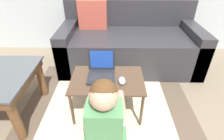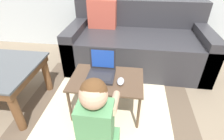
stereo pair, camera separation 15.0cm
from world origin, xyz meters
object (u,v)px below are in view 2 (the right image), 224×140
(laptop_desk, at_px, (107,82))
(couch, at_px, (136,44))
(laptop, at_px, (101,72))
(computer_mouse, at_px, (121,81))
(person_seated, at_px, (96,124))

(laptop_desk, bearing_deg, couch, 74.92)
(couch, xyz_separation_m, laptop_desk, (-0.25, -0.91, 0.04))
(couch, bearing_deg, laptop, -108.91)
(laptop_desk, relative_size, computer_mouse, 6.00)
(laptop_desk, xyz_separation_m, computer_mouse, (0.12, -0.04, 0.05))
(laptop, distance_m, person_seated, 0.50)
(laptop_desk, bearing_deg, computer_mouse, -19.21)
(computer_mouse, xyz_separation_m, person_seated, (-0.13, -0.40, -0.07))
(couch, relative_size, laptop, 7.37)
(computer_mouse, bearing_deg, person_seated, -107.33)
(computer_mouse, bearing_deg, laptop_desk, 160.79)
(couch, xyz_separation_m, laptop, (-0.30, -0.87, 0.12))
(couch, relative_size, laptop_desk, 2.74)
(laptop_desk, bearing_deg, person_seated, -90.08)
(laptop_desk, distance_m, laptop, 0.10)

